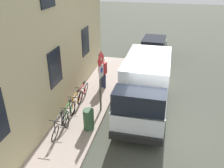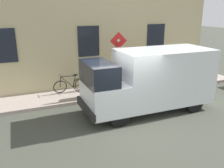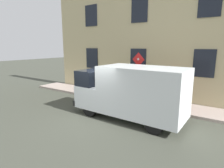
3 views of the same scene
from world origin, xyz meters
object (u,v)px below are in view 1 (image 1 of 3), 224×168
bicycle_red (83,93)px  bicycle_black (60,125)px  pedestrian (103,72)px  bicycle_orange (77,102)px  bicycle_green (69,113)px  sign_post_stacked (101,73)px  delivery_van (145,86)px  litter_bin (89,119)px  parked_hatchback (153,47)px

bicycle_red → bicycle_black: bearing=-2.6°
bicycle_red → pedestrian: size_ratio=1.00×
bicycle_orange → bicycle_green: 0.93m
bicycle_red → bicycle_orange: same height
sign_post_stacked → bicycle_green: bearing=42.5°
sign_post_stacked → pedestrian: sign_post_stacked is taller
delivery_van → sign_post_stacked: bearing=-72.6°
bicycle_red → bicycle_green: 1.86m
bicycle_red → litter_bin: size_ratio=1.91×
bicycle_black → litter_bin: bearing=115.1°
bicycle_green → bicycle_red: bearing=173.4°
pedestrian → litter_bin: bearing=-162.4°
parked_hatchback → bicycle_black: (2.93, 10.59, -0.22)m
delivery_van → parked_hatchback: bearing=-178.2°
litter_bin → parked_hatchback: bearing=-100.7°
sign_post_stacked → bicycle_orange: sign_post_stacked is taller
delivery_van → bicycle_black: 4.09m
delivery_van → bicycle_red: delivery_van is taller
bicycle_green → pedestrian: bearing=163.0°
delivery_van → bicycle_orange: size_ratio=3.13×
litter_bin → pedestrian: bearing=-84.0°
parked_hatchback → bicycle_red: bearing=-17.5°
bicycle_black → bicycle_green: bearing=178.6°
parked_hatchback → pedestrian: 6.67m
bicycle_orange → bicycle_black: same height
parked_hatchback → litter_bin: 10.26m
sign_post_stacked → bicycle_black: 2.76m
parked_hatchback → bicycle_orange: bearing=-15.5°
bicycle_black → bicycle_red: bearing=178.7°
pedestrian → bicycle_red: bearing=169.7°
sign_post_stacked → litter_bin: sign_post_stacked is taller
bicycle_green → bicycle_black: (0.00, 0.93, 0.00)m
parked_hatchback → bicycle_green: (2.93, 9.66, -0.22)m
sign_post_stacked → bicycle_green: size_ratio=1.63×
bicycle_orange → pedestrian: 2.61m
pedestrian → bicycle_green: bearing=-178.7°
bicycle_black → litter_bin: size_ratio=1.90×
bicycle_red → pedestrian: bearing=155.5°
delivery_van → bicycle_green: (3.08, 1.64, -0.82)m
parked_hatchback → litter_bin: bearing=-7.6°
bicycle_red → pedestrian: (-0.62, -1.54, 0.56)m
parked_hatchback → litter_bin: (1.90, 10.08, -0.14)m
bicycle_orange → litter_bin: litter_bin is taller
parked_hatchback → sign_post_stacked: bearing=-8.5°
parked_hatchback → pedestrian: size_ratio=2.38×
sign_post_stacked → bicycle_red: size_ratio=1.63×
bicycle_green → pedestrian: size_ratio=1.00×
parked_hatchback → bicycle_red: size_ratio=2.38×
bicycle_green → litter_bin: size_ratio=1.91×
parked_hatchback → bicycle_orange: parked_hatchback is taller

